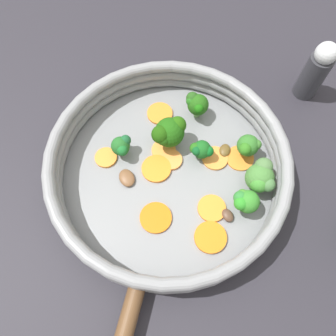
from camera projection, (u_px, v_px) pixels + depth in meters
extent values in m
plane|color=#27252C|center=(168.00, 175.00, 0.53)|extent=(4.00, 4.00, 0.00)
cylinder|color=gray|center=(168.00, 174.00, 0.52)|extent=(0.34, 0.34, 0.01)
torus|color=gray|center=(168.00, 170.00, 0.51)|extent=(0.36, 0.36, 0.02)
torus|color=gray|center=(168.00, 165.00, 0.49)|extent=(0.36, 0.36, 0.02)
torus|color=gray|center=(168.00, 159.00, 0.47)|extent=(0.36, 0.36, 0.02)
sphere|color=gray|center=(107.00, 265.00, 0.45)|extent=(0.01, 0.01, 0.01)
sphere|color=gray|center=(173.00, 283.00, 0.44)|extent=(0.01, 0.01, 0.01)
cylinder|color=orange|center=(240.00, 158.00, 0.52)|extent=(0.06, 0.06, 0.00)
cylinder|color=orange|center=(210.00, 237.00, 0.47)|extent=(0.06, 0.06, 0.01)
cylinder|color=orange|center=(157.00, 166.00, 0.52)|extent=(0.06, 0.06, 0.01)
cylinder|color=#F88E3E|center=(170.00, 160.00, 0.52)|extent=(0.04, 0.04, 0.01)
cylinder|color=orange|center=(153.00, 217.00, 0.48)|extent=(0.05, 0.05, 0.00)
cylinder|color=orange|center=(212.00, 208.00, 0.49)|extent=(0.04, 0.04, 0.00)
cylinder|color=orange|center=(106.00, 156.00, 0.52)|extent=(0.04, 0.04, 0.00)
cylinder|color=orange|center=(215.00, 158.00, 0.52)|extent=(0.05, 0.05, 0.00)
cylinder|color=orange|center=(160.00, 113.00, 0.56)|extent=(0.04, 0.04, 0.00)
cylinder|color=#ED943C|center=(164.00, 150.00, 0.53)|extent=(0.05, 0.05, 0.00)
cylinder|color=#8DAB6D|center=(245.00, 151.00, 0.52)|extent=(0.01, 0.01, 0.02)
sphere|color=#2E6B26|center=(248.00, 145.00, 0.50)|extent=(0.03, 0.03, 0.03)
sphere|color=#2C6F1C|center=(245.00, 149.00, 0.49)|extent=(0.02, 0.02, 0.02)
sphere|color=#366E29|center=(256.00, 145.00, 0.50)|extent=(0.02, 0.02, 0.02)
cylinder|color=#7BA962|center=(197.00, 112.00, 0.55)|extent=(0.01, 0.01, 0.02)
sphere|color=#1F5412|center=(198.00, 105.00, 0.53)|extent=(0.03, 0.03, 0.03)
sphere|color=#214C16|center=(193.00, 98.00, 0.53)|extent=(0.02, 0.02, 0.02)
sphere|color=#175C0D|center=(199.00, 109.00, 0.52)|extent=(0.02, 0.02, 0.02)
sphere|color=#205E18|center=(191.00, 101.00, 0.53)|extent=(0.02, 0.02, 0.02)
cylinder|color=#5E9156|center=(170.00, 140.00, 0.53)|extent=(0.01, 0.01, 0.02)
sphere|color=#1C530F|center=(170.00, 132.00, 0.51)|extent=(0.05, 0.05, 0.05)
sphere|color=#1C4A0B|center=(161.00, 134.00, 0.49)|extent=(0.03, 0.03, 0.03)
sphere|color=#1D4D0E|center=(164.00, 138.00, 0.50)|extent=(0.02, 0.02, 0.02)
sphere|color=#21530C|center=(179.00, 125.00, 0.50)|extent=(0.03, 0.03, 0.03)
cylinder|color=#84A36A|center=(245.00, 206.00, 0.48)|extent=(0.01, 0.01, 0.02)
sphere|color=#327F27|center=(248.00, 202.00, 0.46)|extent=(0.03, 0.03, 0.03)
sphere|color=#2A8923|center=(241.00, 203.00, 0.46)|extent=(0.02, 0.02, 0.02)
sphere|color=#3B7F28|center=(242.00, 195.00, 0.46)|extent=(0.02, 0.02, 0.02)
sphere|color=#2B772F|center=(240.00, 198.00, 0.46)|extent=(0.02, 0.02, 0.02)
cylinder|color=#7B9551|center=(201.00, 154.00, 0.52)|extent=(0.01, 0.01, 0.02)
sphere|color=#17591C|center=(202.00, 149.00, 0.50)|extent=(0.03, 0.03, 0.03)
sphere|color=#215E17|center=(195.00, 148.00, 0.50)|extent=(0.02, 0.02, 0.02)
sphere|color=#104F20|center=(197.00, 151.00, 0.50)|extent=(0.02, 0.02, 0.02)
sphere|color=#0F5E1E|center=(208.00, 151.00, 0.50)|extent=(0.02, 0.02, 0.02)
cylinder|color=#6F8855|center=(122.00, 151.00, 0.52)|extent=(0.01, 0.01, 0.02)
sphere|color=#205D23|center=(121.00, 146.00, 0.51)|extent=(0.03, 0.03, 0.03)
sphere|color=#196427|center=(122.00, 150.00, 0.50)|extent=(0.02, 0.02, 0.02)
sphere|color=#19532A|center=(126.00, 140.00, 0.50)|extent=(0.02, 0.02, 0.02)
cylinder|color=#6C8F55|center=(256.00, 183.00, 0.50)|extent=(0.01, 0.01, 0.02)
sphere|color=#417633|center=(260.00, 178.00, 0.48)|extent=(0.04, 0.04, 0.04)
sphere|color=#3A812C|center=(258.00, 186.00, 0.47)|extent=(0.03, 0.03, 0.03)
sphere|color=#49703D|center=(264.00, 167.00, 0.48)|extent=(0.03, 0.03, 0.03)
sphere|color=#42703C|center=(268.00, 184.00, 0.47)|extent=(0.02, 0.02, 0.02)
ellipsoid|color=brown|center=(228.00, 215.00, 0.48)|extent=(0.03, 0.03, 0.01)
ellipsoid|color=brown|center=(225.00, 150.00, 0.52)|extent=(0.02, 0.02, 0.01)
ellipsoid|color=brown|center=(127.00, 178.00, 0.51)|extent=(0.04, 0.04, 0.01)
cylinder|color=#333338|center=(313.00, 76.00, 0.56)|extent=(0.04, 0.04, 0.09)
sphere|color=silver|center=(326.00, 53.00, 0.51)|extent=(0.04, 0.04, 0.04)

